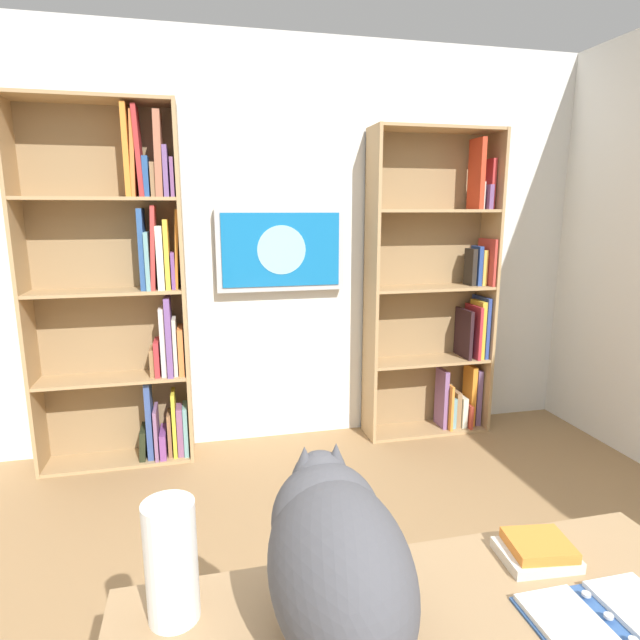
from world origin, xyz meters
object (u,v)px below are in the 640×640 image
object	(u,v)px
paper_towel_roll	(171,561)
bookshelf_left	(442,300)
bookshelf_right	(129,291)
wall_mounted_tv	(281,250)
desk_book_stack	(537,551)
open_binder	(608,620)
cat	(335,554)

from	to	relation	value
paper_towel_roll	bookshelf_left	bearing A→B (deg)	-126.74
bookshelf_left	bookshelf_right	xyz separation A→B (m)	(2.11, 0.01, 0.14)
wall_mounted_tv	paper_towel_roll	size ratio (longest dim) A/B	3.15
paper_towel_roll	desk_book_stack	bearing A→B (deg)	179.26
bookshelf_left	paper_towel_roll	world-z (taller)	bookshelf_left
bookshelf_left	bookshelf_right	distance (m)	2.11
bookshelf_left	wall_mounted_tv	size ratio (longest dim) A/B	2.50
open_binder	cat	bearing A→B (deg)	-10.94
bookshelf_left	bookshelf_right	bearing A→B (deg)	0.17
cat	desk_book_stack	xyz separation A→B (m)	(-0.55, -0.11, -0.16)
wall_mounted_tv	bookshelf_left	bearing A→B (deg)	176.13
wall_mounted_tv	paper_towel_roll	bearing A→B (deg)	75.68
wall_mounted_tv	open_binder	xyz separation A→B (m)	(-0.27, 2.67, -0.60)
paper_towel_roll	desk_book_stack	xyz separation A→B (m)	(-0.88, 0.01, -0.11)
wall_mounted_tv	cat	world-z (taller)	wall_mounted_tv
bookshelf_right	paper_towel_roll	xyz separation A→B (m)	(-0.34, 2.36, -0.24)
bookshelf_left	cat	bearing A→B (deg)	59.88
bookshelf_left	open_binder	world-z (taller)	bookshelf_left
cat	desk_book_stack	bearing A→B (deg)	-169.10
wall_mounted_tv	cat	size ratio (longest dim) A/B	1.45
wall_mounted_tv	paper_towel_roll	distance (m)	2.57
cat	open_binder	size ratio (longest dim) A/B	1.78
wall_mounted_tv	cat	distance (m)	2.61
wall_mounted_tv	cat	bearing A→B (deg)	83.36
open_binder	paper_towel_roll	size ratio (longest dim) A/B	1.22
bookshelf_left	bookshelf_right	size ratio (longest dim) A/B	0.96
bookshelf_right	cat	xyz separation A→B (m)	(-0.66, 2.48, -0.19)
cat	open_binder	distance (m)	0.61
bookshelf_right	wall_mounted_tv	distance (m)	0.99
bookshelf_left	cat	xyz separation A→B (m)	(1.44, 2.48, -0.05)
cat	open_binder	world-z (taller)	cat
bookshelf_left	wall_mounted_tv	xyz separation A→B (m)	(1.14, -0.08, 0.37)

